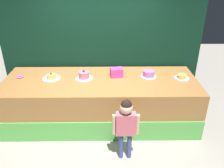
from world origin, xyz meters
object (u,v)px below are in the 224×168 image
object	(u,v)px
pink_box	(117,72)
cake_far_left	(51,77)
donut	(20,77)
cake_far_right	(182,77)
cake_center_right	(149,74)
cake_center_left	(84,75)
child_figure	(126,122)

from	to	relation	value
pink_box	cake_far_left	world-z (taller)	pink_box
donut	cake_far_left	size ratio (longest dim) A/B	0.35
donut	cake_far_right	bearing A→B (deg)	-1.33
donut	cake_center_right	world-z (taller)	cake_center_right
donut	cake_far_left	distance (m)	0.64
donut	cake_center_right	size ratio (longest dim) A/B	0.40
cake_far_left	donut	bearing A→B (deg)	175.43
pink_box	cake_center_left	xyz separation A→B (m)	(-0.64, -0.08, -0.02)
cake_far_right	child_figure	bearing A→B (deg)	-135.55
cake_far_right	pink_box	bearing A→B (deg)	175.39
child_figure	cake_far_right	size ratio (longest dim) A/B	3.79
cake_far_right	cake_center_left	bearing A→B (deg)	179.43
cake_far_right	cake_far_left	bearing A→B (deg)	179.48
donut	cake_far_left	world-z (taller)	cake_far_left
cake_center_right	cake_far_right	xyz separation A→B (m)	(0.64, -0.09, -0.02)
pink_box	cake_far_right	xyz separation A→B (m)	(1.28, -0.10, -0.05)
pink_box	cake_far_left	bearing A→B (deg)	-176.41
child_figure	cake_far_right	xyz separation A→B (m)	(1.17, 1.15, 0.24)
cake_far_left	cake_center_left	xyz separation A→B (m)	(0.64, -0.00, 0.03)
pink_box	donut	size ratio (longest dim) A/B	1.92
child_figure	cake_center_right	bearing A→B (deg)	66.80
child_figure	cake_center_right	world-z (taller)	child_figure
pink_box	cake_center_left	world-z (taller)	cake_center_left
child_figure	cake_center_right	distance (m)	1.37
child_figure	cake_center_left	distance (m)	1.41
cake_far_left	cake_center_right	size ratio (longest dim) A/B	1.12
child_figure	cake_far_left	xyz separation A→B (m)	(-1.39, 1.17, 0.24)
cake_center_right	cake_far_right	bearing A→B (deg)	-7.75
cake_center_left	pink_box	bearing A→B (deg)	7.50
pink_box	cake_center_right	xyz separation A→B (m)	(0.64, -0.02, -0.03)
cake_far_left	child_figure	bearing A→B (deg)	-40.05
cake_center_left	cake_center_right	distance (m)	1.28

